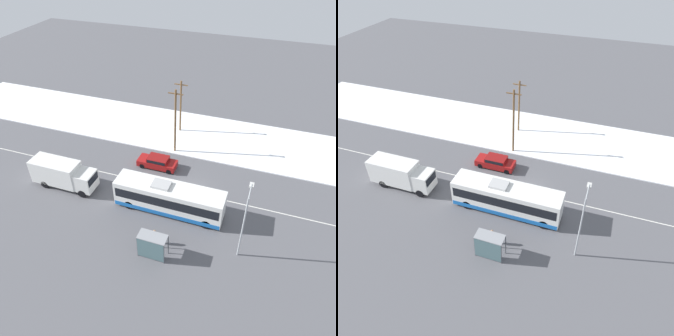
% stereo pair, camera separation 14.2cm
% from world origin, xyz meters
% --- Properties ---
extents(ground_plane, '(120.00, 120.00, 0.00)m').
position_xyz_m(ground_plane, '(0.00, 0.00, 0.00)').
color(ground_plane, '#56565B').
extents(snow_lot, '(80.00, 10.91, 0.12)m').
position_xyz_m(snow_lot, '(0.00, 11.71, 0.06)').
color(snow_lot, white).
rests_on(snow_lot, ground_plane).
extents(lane_marking_center, '(60.00, 0.12, 0.00)m').
position_xyz_m(lane_marking_center, '(0.00, 0.00, 0.00)').
color(lane_marking_center, silver).
rests_on(lane_marking_center, ground_plane).
extents(city_bus, '(11.00, 2.57, 3.28)m').
position_xyz_m(city_bus, '(-1.14, -3.28, 1.60)').
color(city_bus, white).
rests_on(city_bus, ground_plane).
extents(box_truck, '(7.21, 2.30, 3.09)m').
position_xyz_m(box_truck, '(-13.31, -3.49, 1.70)').
color(box_truck, silver).
rests_on(box_truck, ground_plane).
extents(sedan_car, '(4.64, 1.80, 1.43)m').
position_xyz_m(sedan_car, '(-4.80, 3.06, 0.79)').
color(sedan_car, maroon).
rests_on(sedan_car, ground_plane).
extents(pedestrian_at_stop, '(0.61, 0.27, 1.70)m').
position_xyz_m(pedestrian_at_stop, '(-0.97, -7.76, 1.05)').
color(pedestrian_at_stop, '#23232D').
rests_on(pedestrian_at_stop, ground_plane).
extents(bus_shelter, '(2.52, 1.20, 2.40)m').
position_xyz_m(bus_shelter, '(-0.64, -9.27, 1.67)').
color(bus_shelter, gray).
rests_on(bus_shelter, ground_plane).
extents(streetlamp, '(0.36, 2.28, 6.79)m').
position_xyz_m(streetlamp, '(6.40, -6.10, 4.31)').
color(streetlamp, '#9EA3A8').
rests_on(streetlamp, ground_plane).
extents(utility_pole_roadside, '(1.80, 0.24, 8.39)m').
position_xyz_m(utility_pole_roadside, '(-3.91, 6.87, 4.38)').
color(utility_pole_roadside, brown).
rests_on(utility_pole_roadside, ground_plane).
extents(utility_pole_snowlot, '(1.80, 0.24, 7.29)m').
position_xyz_m(utility_pole_snowlot, '(-4.83, 11.91, 3.83)').
color(utility_pole_snowlot, brown).
rests_on(utility_pole_snowlot, ground_plane).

